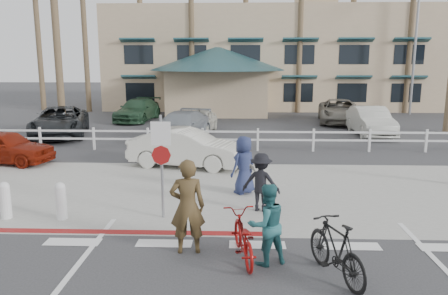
{
  "coord_description": "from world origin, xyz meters",
  "views": [
    {
      "loc": [
        -0.4,
        -8.15,
        3.89
      ],
      "look_at": [
        -0.83,
        3.76,
        1.5
      ],
      "focal_mm": 35.0,
      "sensor_mm": 36.0,
      "label": 1
    }
  ],
  "objects_px": {
    "sign_post": "(162,162)",
    "car_white_sedan": "(187,148)",
    "car_red_compact": "(4,147)",
    "bike_black": "(336,249)",
    "bike_red": "(243,237)"
  },
  "relations": [
    {
      "from": "sign_post",
      "to": "car_white_sedan",
      "type": "bearing_deg",
      "value": 90.52
    },
    {
      "from": "car_red_compact",
      "to": "bike_black",
      "type": "bearing_deg",
      "value": -118.47
    },
    {
      "from": "sign_post",
      "to": "car_white_sedan",
      "type": "distance_m",
      "value": 5.43
    },
    {
      "from": "bike_black",
      "to": "car_red_compact",
      "type": "relative_size",
      "value": 0.49
    },
    {
      "from": "bike_black",
      "to": "car_white_sedan",
      "type": "xyz_separation_m",
      "value": [
        -3.7,
        8.35,
        0.15
      ]
    },
    {
      "from": "sign_post",
      "to": "car_white_sedan",
      "type": "xyz_separation_m",
      "value": [
        -0.05,
        5.38,
        -0.74
      ]
    },
    {
      "from": "bike_black",
      "to": "car_red_compact",
      "type": "height_order",
      "value": "car_red_compact"
    },
    {
      "from": "sign_post",
      "to": "bike_black",
      "type": "height_order",
      "value": "sign_post"
    },
    {
      "from": "sign_post",
      "to": "bike_red",
      "type": "relative_size",
      "value": 1.62
    },
    {
      "from": "sign_post",
      "to": "bike_red",
      "type": "bearing_deg",
      "value": -48.75
    },
    {
      "from": "bike_red",
      "to": "sign_post",
      "type": "bearing_deg",
      "value": -59.05
    },
    {
      "from": "bike_black",
      "to": "car_white_sedan",
      "type": "relative_size",
      "value": 0.43
    },
    {
      "from": "sign_post",
      "to": "car_red_compact",
      "type": "relative_size",
      "value": 0.77
    },
    {
      "from": "bike_black",
      "to": "car_white_sedan",
      "type": "height_order",
      "value": "car_white_sedan"
    },
    {
      "from": "sign_post",
      "to": "car_red_compact",
      "type": "bearing_deg",
      "value": 141.26
    }
  ]
}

